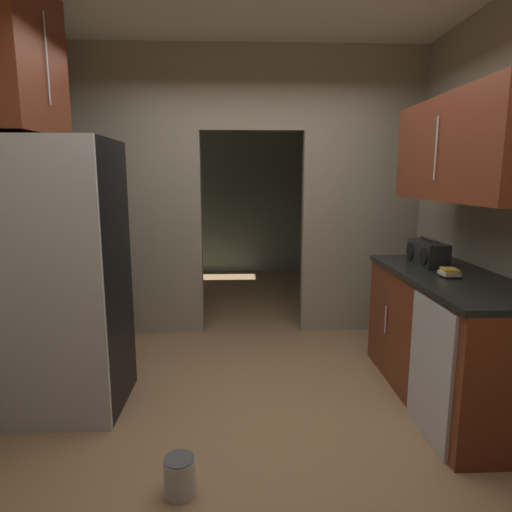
{
  "coord_description": "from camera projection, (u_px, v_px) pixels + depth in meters",
  "views": [
    {
      "loc": [
        -0.12,
        -2.79,
        1.6
      ],
      "look_at": [
        0.01,
        0.52,
        1.0
      ],
      "focal_mm": 30.91,
      "sensor_mm": 36.0,
      "label": 1
    }
  ],
  "objects": [
    {
      "name": "adjoining_room_shell",
      "position": [
        246.0,
        189.0,
        6.41
      ],
      "size": [
        3.41,
        3.01,
        2.84
      ],
      "color": "gray",
      "rests_on": "ground"
    },
    {
      "name": "dishwasher",
      "position": [
        430.0,
        371.0,
        2.68
      ],
      "size": [
        0.02,
        0.56,
        0.87
      ],
      "color": "#B7BABC",
      "rests_on": "ground"
    },
    {
      "name": "kitchen_partition",
      "position": [
        250.0,
        184.0,
        4.4
      ],
      "size": [
        3.41,
        0.12,
        2.84
      ],
      "color": "gray",
      "rests_on": "ground"
    },
    {
      "name": "paint_can",
      "position": [
        180.0,
        476.0,
        2.24
      ],
      "size": [
        0.16,
        0.16,
        0.2
      ],
      "color": "silver",
      "rests_on": "ground"
    },
    {
      "name": "boombox",
      "position": [
        428.0,
        253.0,
        3.39
      ],
      "size": [
        0.18,
        0.42,
        0.21
      ],
      "color": "black",
      "rests_on": "lower_cabinet_run"
    },
    {
      "name": "ground",
      "position": [
        257.0,
        412.0,
        3.03
      ],
      "size": [
        20.0,
        20.0,
        0.0
      ],
      "primitive_type": "plane",
      "color": "#93704C"
    },
    {
      "name": "refrigerator",
      "position": [
        65.0,
        278.0,
        2.98
      ],
      "size": [
        0.72,
        0.74,
        1.84
      ],
      "color": "black",
      "rests_on": "ground"
    },
    {
      "name": "lower_cabinet_run",
      "position": [
        448.0,
        338.0,
        3.14
      ],
      "size": [
        0.68,
        1.64,
        0.93
      ],
      "color": "maroon",
      "rests_on": "ground"
    },
    {
      "name": "upper_cabinet_counterside",
      "position": [
        463.0,
        149.0,
        2.91
      ],
      "size": [
        0.36,
        1.47,
        0.69
      ],
      "color": "maroon"
    },
    {
      "name": "upper_cabinet_fridgeside",
      "position": [
        18.0,
        58.0,
        2.82
      ],
      "size": [
        0.36,
        0.79,
        0.95
      ],
      "color": "maroon"
    },
    {
      "name": "book_stack",
      "position": [
        450.0,
        273.0,
        2.99
      ],
      "size": [
        0.12,
        0.15,
        0.06
      ],
      "color": "black",
      "rests_on": "lower_cabinet_run"
    }
  ]
}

